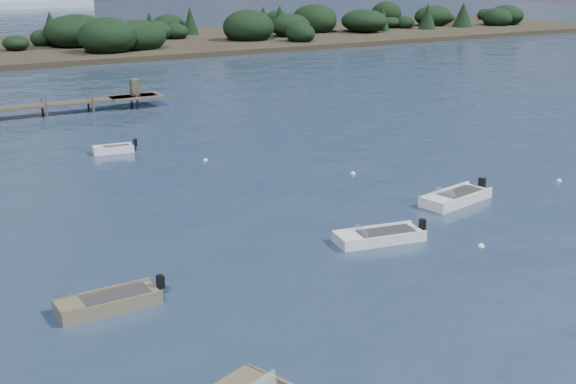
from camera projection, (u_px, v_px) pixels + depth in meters
ground at (63, 92)px, 78.14m from camera, size 400.00×400.00×0.00m
dinghy_mid_white_a at (379, 238)px, 36.14m from camera, size 4.92×2.50×1.13m
dinghy_mid_white_b at (455, 199)px, 42.05m from camera, size 5.21×2.63×1.27m
dinghy_mid_grey at (108, 304)px, 29.10m from camera, size 4.44×1.61×1.12m
tender_far_white at (113, 151)px, 53.08m from camera, size 3.29×1.51×1.11m
buoy_b at (481, 246)px, 35.46m from camera, size 0.32×0.32×0.32m
buoy_c at (83, 316)px, 28.44m from camera, size 0.32×0.32×0.32m
buoy_d at (559, 181)px, 46.15m from camera, size 0.32×0.32×0.32m
buoy_e at (205, 160)px, 51.02m from camera, size 0.32×0.32×0.32m
buoy_extra_a at (353, 174)px, 47.80m from camera, size 0.32×0.32×0.32m
far_headland at (151, 34)px, 122.50m from camera, size 190.00×40.00×5.80m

